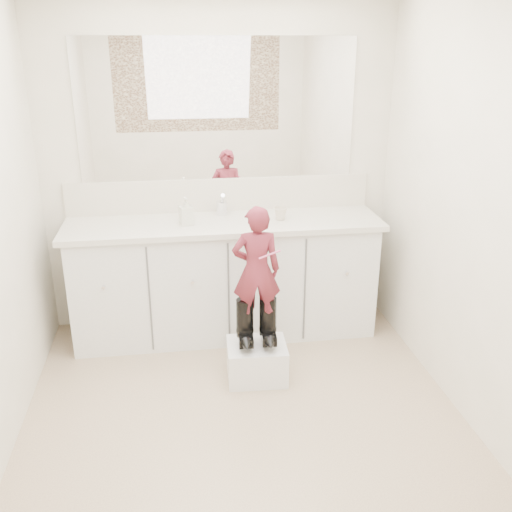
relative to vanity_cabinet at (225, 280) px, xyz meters
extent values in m
plane|color=#947561|center=(0.00, -1.23, -0.42)|extent=(3.00, 3.00, 0.00)
plane|color=beige|center=(0.00, 0.27, 0.77)|extent=(2.60, 0.00, 2.60)
plane|color=beige|center=(0.00, -2.73, 0.77)|extent=(2.60, 0.00, 2.60)
plane|color=beige|center=(1.30, -1.23, 0.78)|extent=(0.00, 3.00, 3.00)
cube|color=silver|center=(0.00, 0.00, 0.00)|extent=(2.20, 0.55, 0.85)
cube|color=beige|center=(0.00, -0.01, 0.45)|extent=(2.28, 0.58, 0.04)
cube|color=beige|center=(0.00, 0.26, 0.59)|extent=(2.28, 0.03, 0.25)
cube|color=white|center=(0.00, 0.26, 1.22)|extent=(2.00, 0.02, 1.00)
cube|color=#472819|center=(0.00, -2.71, 1.22)|extent=(2.00, 0.01, 1.20)
cylinder|color=silver|center=(0.00, 0.15, 0.52)|extent=(0.08, 0.08, 0.10)
imported|color=beige|center=(0.41, -0.03, 0.51)|extent=(0.12, 0.12, 0.09)
imported|color=beige|center=(-0.27, -0.05, 0.56)|extent=(0.11, 0.11, 0.20)
cube|color=white|center=(0.14, -0.69, -0.30)|extent=(0.40, 0.34, 0.25)
imported|color=#AE354C|center=(0.14, -0.67, 0.34)|extent=(0.32, 0.22, 0.84)
cylinder|color=#E4588B|center=(0.21, -0.75, 0.47)|extent=(0.14, 0.02, 0.06)
camera|label=1|loc=(-0.35, -3.92, 1.69)|focal=40.00mm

